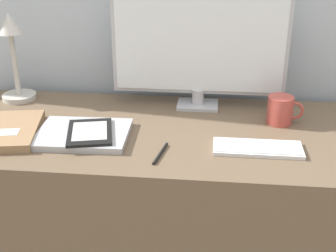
{
  "coord_description": "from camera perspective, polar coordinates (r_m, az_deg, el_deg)",
  "views": [
    {
      "loc": [
        0.12,
        -1.21,
        1.39
      ],
      "look_at": [
        -0.01,
        0.09,
        0.79
      ],
      "focal_mm": 50.0,
      "sensor_mm": 36.0,
      "label": 1
    }
  ],
  "objects": [
    {
      "name": "pen",
      "position": [
        1.4,
        -0.94,
        -3.36
      ],
      "size": [
        0.03,
        0.13,
        0.01
      ],
      "color": "black",
      "rests_on": "desk"
    },
    {
      "name": "keyboard",
      "position": [
        1.45,
        10.88,
        -2.66
      ],
      "size": [
        0.27,
        0.11,
        0.01
      ],
      "color": "silver",
      "rests_on": "desk"
    },
    {
      "name": "laptop",
      "position": [
        1.53,
        -10.31,
        -0.99
      ],
      "size": [
        0.3,
        0.24,
        0.02
      ],
      "color": "#A3A3A8",
      "rests_on": "desk"
    },
    {
      "name": "ereader",
      "position": [
        1.5,
        -9.51,
        -0.74
      ],
      "size": [
        0.18,
        0.22,
        0.01
      ],
      "color": "black",
      "rests_on": "laptop"
    },
    {
      "name": "notebook",
      "position": [
        1.6,
        -19.01,
        -0.57
      ],
      "size": [
        0.24,
        0.31,
        0.03
      ],
      "color": "#93704C",
      "rests_on": "desk"
    },
    {
      "name": "desk_lamp",
      "position": [
        1.85,
        -18.36,
        8.54
      ],
      "size": [
        0.13,
        0.13,
        0.33
      ],
      "color": "#BCB7AD",
      "rests_on": "desk"
    },
    {
      "name": "monitor",
      "position": [
        1.68,
        3.83,
        9.59
      ],
      "size": [
        0.63,
        0.11,
        0.42
      ],
      "color": "#B7B7BC",
      "rests_on": "desk"
    },
    {
      "name": "desk",
      "position": [
        1.74,
        0.83,
        -11.46
      ],
      "size": [
        1.58,
        0.63,
        0.73
      ],
      "color": "brown",
      "rests_on": "ground_plane"
    },
    {
      "name": "coffee_mug",
      "position": [
        1.63,
        13.59,
        1.9
      ],
      "size": [
        0.12,
        0.09,
        0.1
      ],
      "color": "#B7473D",
      "rests_on": "desk"
    }
  ]
}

